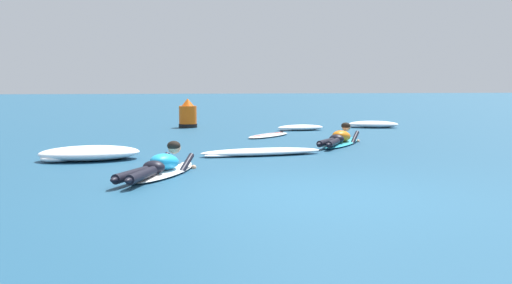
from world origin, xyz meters
TOP-DOWN VIEW (x-y plane):
  - ground_plane at (0.00, 10.00)m, footprint 120.00×120.00m
  - surfer_near at (-1.87, 1.85)m, footprint 1.40×2.45m
  - surfer_far at (2.21, 5.72)m, footprint 1.76×2.42m
  - drifting_surfboard at (1.00, 8.15)m, footprint 1.63×1.80m
  - whitewater_front at (0.11, 4.14)m, footprint 2.49×0.85m
  - whitewater_mid_left at (4.86, 10.64)m, footprint 1.72×1.13m
  - whitewater_mid_right at (2.32, 9.99)m, footprint 1.49×0.75m
  - whitewater_back at (-3.16, 3.95)m, footprint 1.94×1.24m
  - channel_marker_buoy at (-0.98, 11.66)m, footprint 0.59×0.59m

SIDE VIEW (x-z plane):
  - ground_plane at x=0.00m, z-range 0.00..0.00m
  - drifting_surfboard at x=1.00m, z-range -0.05..0.11m
  - whitewater_front at x=0.11m, z-range 0.00..0.14m
  - whitewater_mid_right at x=2.32m, z-range -0.01..0.17m
  - whitewater_mid_left at x=4.86m, z-range -0.01..0.21m
  - whitewater_back at x=-3.16m, z-range -0.01..0.26m
  - surfer_far at x=2.21m, z-range -0.13..0.41m
  - surfer_near at x=-1.87m, z-range -0.12..0.40m
  - channel_marker_buoy at x=-0.98m, z-range -0.10..0.83m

